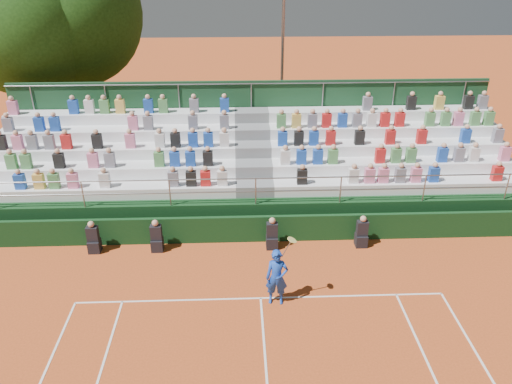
{
  "coord_description": "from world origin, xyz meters",
  "views": [
    {
      "loc": [
        -0.61,
        -11.86,
        9.58
      ],
      "look_at": [
        0.0,
        3.5,
        1.8
      ],
      "focal_mm": 35.0,
      "sensor_mm": 36.0,
      "label": 1
    }
  ],
  "objects_px": {
    "tree_east": "(70,15)",
    "floodlight_mast": "(283,40)",
    "tree_west": "(26,24)",
    "tennis_player": "(277,277)"
  },
  "relations": [
    {
      "from": "tree_east",
      "to": "floodlight_mast",
      "type": "relative_size",
      "value": 1.08
    },
    {
      "from": "tree_west",
      "to": "tennis_player",
      "type": "bearing_deg",
      "value": -49.3
    },
    {
      "from": "tennis_player",
      "to": "tree_west",
      "type": "distance_m",
      "value": 16.96
    },
    {
      "from": "tennis_player",
      "to": "tree_east",
      "type": "distance_m",
      "value": 16.97
    },
    {
      "from": "tennis_player",
      "to": "floodlight_mast",
      "type": "height_order",
      "value": "floodlight_mast"
    },
    {
      "from": "tree_east",
      "to": "floodlight_mast",
      "type": "bearing_deg",
      "value": 0.32
    },
    {
      "from": "tennis_player",
      "to": "floodlight_mast",
      "type": "distance_m",
      "value": 14.17
    },
    {
      "from": "tree_east",
      "to": "tree_west",
      "type": "bearing_deg",
      "value": -144.76
    },
    {
      "from": "tennis_player",
      "to": "floodlight_mast",
      "type": "bearing_deg",
      "value": 84.68
    },
    {
      "from": "tennis_player",
      "to": "tree_west",
      "type": "xyz_separation_m",
      "value": [
        -10.5,
        12.21,
        5.32
      ]
    }
  ]
}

